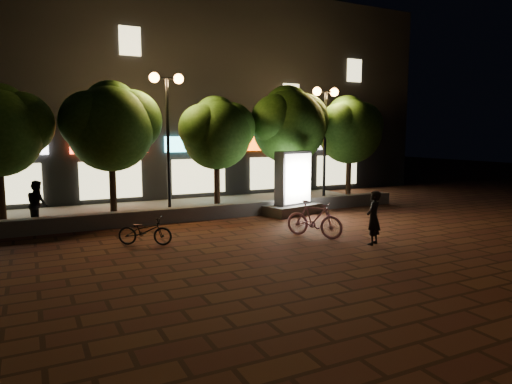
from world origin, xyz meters
TOP-DOWN VIEW (x-y plane):
  - ground at (0.00, 0.00)m, footprint 80.00×80.00m
  - retaining_wall at (0.00, 4.00)m, footprint 16.00×0.45m
  - sidewalk at (0.00, 6.50)m, footprint 16.00×5.00m
  - building_block at (-0.01, 12.99)m, footprint 28.00×8.12m
  - tree_left at (-3.45, 5.46)m, footprint 3.60×3.00m
  - tree_mid at (0.55, 5.46)m, footprint 3.24×2.70m
  - tree_right at (3.86, 5.46)m, footprint 3.72×3.10m
  - tree_far_right at (7.05, 5.46)m, footprint 3.48×2.90m
  - street_lamp_left at (-1.50, 5.20)m, footprint 1.26×0.36m
  - street_lamp_right at (5.50, 5.20)m, footprint 1.26×0.36m
  - ad_kiosk at (2.86, 3.50)m, footprint 2.44×1.63m
  - scooter_pink at (1.39, -0.16)m, footprint 1.36×1.83m
  - rider at (2.35, -1.66)m, footprint 0.66×0.59m
  - scooter_parked at (-3.36, 1.13)m, footprint 1.57×1.21m
  - pedestrian at (-5.97, 4.68)m, footprint 0.77×0.88m

SIDE VIEW (x-z plane):
  - ground at x=0.00m, z-range 0.00..0.00m
  - sidewalk at x=0.00m, z-range 0.00..0.08m
  - retaining_wall at x=0.00m, z-range 0.00..0.50m
  - scooter_parked at x=-3.36m, z-range 0.00..0.79m
  - scooter_pink at x=1.39m, z-range 0.00..1.09m
  - rider at x=2.35m, z-range 0.00..1.51m
  - pedestrian at x=-5.97m, z-range 0.08..1.61m
  - ad_kiosk at x=2.86m, z-range -0.23..2.19m
  - tree_mid at x=0.55m, z-range 0.97..5.47m
  - tree_far_right at x=7.05m, z-range 0.99..5.75m
  - tree_left at x=-3.45m, z-range 1.00..5.89m
  - tree_right at x=3.86m, z-range 1.03..6.10m
  - street_lamp_right at x=5.50m, z-range 1.40..6.38m
  - street_lamp_left at x=-1.50m, z-range 1.44..6.62m
  - building_block at x=-0.01m, z-range -0.65..10.65m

